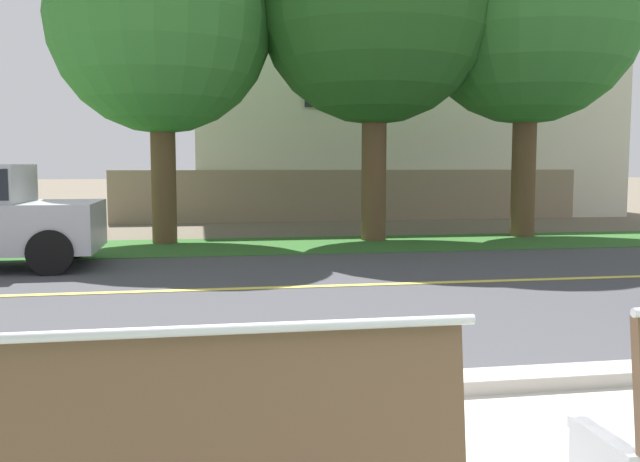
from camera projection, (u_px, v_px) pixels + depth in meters
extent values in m
plane|color=#665B4C|center=(286.00, 270.00, 10.15)|extent=(140.00, 140.00, 0.00)
cube|color=#ADA89E|center=(392.00, 387.00, 4.61)|extent=(44.00, 0.30, 0.11)
cube|color=#424247|center=(301.00, 287.00, 8.68)|extent=(52.00, 8.00, 0.01)
cube|color=#E0CC4C|center=(301.00, 287.00, 8.68)|extent=(48.00, 0.14, 0.01)
cube|color=#2D6026|center=(266.00, 246.00, 13.13)|extent=(48.00, 2.80, 0.02)
cube|color=brown|center=(226.00, 411.00, 2.31)|extent=(1.66, 0.12, 0.52)
cylinder|color=silver|center=(225.00, 329.00, 2.27)|extent=(1.72, 0.04, 0.04)
cylinder|color=black|center=(50.00, 252.00, 9.62)|extent=(0.64, 0.18, 0.64)
cylinder|color=black|center=(72.00, 240.00, 11.26)|extent=(0.64, 0.18, 0.64)
cylinder|color=brown|center=(164.00, 175.00, 13.50)|extent=(0.48, 0.48, 2.66)
sphere|color=#33752D|center=(160.00, 21.00, 13.22)|extent=(4.26, 4.26, 4.26)
cylinder|color=brown|center=(374.00, 168.00, 14.00)|extent=(0.50, 0.50, 2.92)
sphere|color=#23561E|center=(375.00, 5.00, 13.69)|extent=(4.67, 4.67, 4.67)
cylinder|color=brown|center=(524.00, 167.00, 14.74)|extent=(0.50, 0.50, 2.98)
sphere|color=#33752D|center=(528.00, 9.00, 14.43)|extent=(4.77, 4.77, 4.77)
cylinder|color=brown|center=(524.00, 30.00, 14.49)|extent=(0.32, 0.32, 8.69)
cube|color=gray|center=(353.00, 195.00, 19.10)|extent=(13.00, 0.36, 1.40)
cube|color=beige|center=(393.00, 107.00, 22.34)|extent=(12.61, 6.40, 6.79)
cube|color=#232833|center=(325.00, 83.00, 18.65)|extent=(1.10, 0.06, 1.30)
cube|color=#232833|center=(522.00, 87.00, 19.63)|extent=(1.10, 0.06, 1.30)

